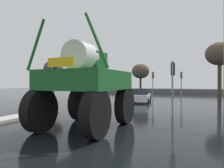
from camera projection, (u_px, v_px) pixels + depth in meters
name	position (u px, v px, depth m)	size (l,w,h in m)	color
ground_plane	(136.00, 103.00, 22.29)	(120.00, 120.00, 0.00)	black
median_island	(10.00, 118.00, 12.08)	(1.23, 7.64, 0.15)	#B2AFA8
oversize_sprayer	(86.00, 85.00, 9.92)	(3.89, 5.24, 4.81)	black
sedan_ahead	(141.00, 96.00, 22.79)	(2.27, 4.28, 1.52)	silver
traffic_signal_near_left	(54.00, 75.00, 17.09)	(0.24, 0.54, 3.75)	gray
traffic_signal_near_right	(173.00, 76.00, 13.55)	(0.24, 0.54, 3.55)	gray
traffic_signal_far_left	(153.00, 79.00, 28.38)	(0.24, 0.55, 3.67)	gray
traffic_signal_far_right	(181.00, 79.00, 27.00)	(0.24, 0.55, 3.63)	gray
bare_tree_left	(53.00, 69.00, 26.54)	(2.42, 2.42, 4.99)	#473828
bare_tree_right	(220.00, 55.00, 24.98)	(3.26, 3.26, 6.99)	#473828
bare_tree_far_center	(141.00, 71.00, 34.68)	(2.88, 2.88, 5.28)	#473828
roadside_barrier	(165.00, 91.00, 42.16)	(28.41, 0.24, 0.90)	#59595B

